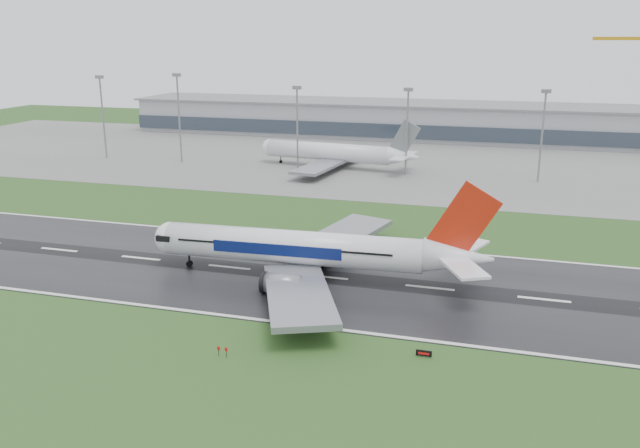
% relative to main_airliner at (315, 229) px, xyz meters
% --- Properties ---
extents(ground, '(520.00, 520.00, 0.00)m').
position_rel_main_airliner_xyz_m(ground, '(-18.18, 0.56, -9.80)').
color(ground, '#23481A').
rests_on(ground, ground).
extents(runway, '(400.00, 45.00, 0.10)m').
position_rel_main_airliner_xyz_m(runway, '(-18.18, 0.56, -9.75)').
color(runway, black).
rests_on(runway, ground).
extents(apron, '(400.00, 130.00, 0.08)m').
position_rel_main_airliner_xyz_m(apron, '(-18.18, 125.56, -9.76)').
color(apron, slate).
rests_on(apron, ground).
extents(terminal, '(240.00, 36.00, 15.00)m').
position_rel_main_airliner_xyz_m(terminal, '(-18.18, 185.56, -2.30)').
color(terminal, gray).
rests_on(terminal, ground).
extents(main_airliner, '(68.58, 65.60, 19.40)m').
position_rel_main_airliner_xyz_m(main_airliner, '(0.00, 0.00, 0.00)').
color(main_airliner, white).
rests_on(main_airliner, runway).
extents(parked_airliner, '(66.84, 63.31, 17.53)m').
position_rel_main_airliner_xyz_m(parked_airliner, '(-24.27, 105.72, -0.96)').
color(parked_airliner, silver).
rests_on(parked_airliner, apron).
extents(runway_sign, '(2.31, 0.32, 1.04)m').
position_rel_main_airliner_xyz_m(runway_sign, '(24.16, -26.49, -9.28)').
color(runway_sign, black).
rests_on(runway_sign, ground).
extents(floodmast_0, '(0.64, 0.64, 29.58)m').
position_rel_main_airliner_xyz_m(floodmast_0, '(-112.77, 100.56, 4.99)').
color(floodmast_0, gray).
rests_on(floodmast_0, ground).
extents(floodmast_1, '(0.64, 0.64, 30.80)m').
position_rel_main_airliner_xyz_m(floodmast_1, '(-81.06, 100.56, 5.60)').
color(floodmast_1, gray).
rests_on(floodmast_1, ground).
extents(floodmast_2, '(0.64, 0.64, 27.30)m').
position_rel_main_airliner_xyz_m(floodmast_2, '(-36.13, 100.56, 3.85)').
color(floodmast_2, gray).
rests_on(floodmast_2, ground).
extents(floodmast_3, '(0.64, 0.64, 27.49)m').
position_rel_main_airliner_xyz_m(floodmast_3, '(1.76, 100.56, 3.94)').
color(floodmast_3, gray).
rests_on(floodmast_3, ground).
extents(floodmast_4, '(0.64, 0.64, 27.87)m').
position_rel_main_airliner_xyz_m(floodmast_4, '(43.96, 100.56, 4.13)').
color(floodmast_4, gray).
rests_on(floodmast_4, ground).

